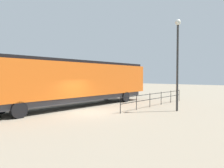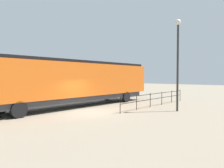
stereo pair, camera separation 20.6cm
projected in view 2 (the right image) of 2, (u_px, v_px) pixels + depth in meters
name	position (u px, v px, depth m)	size (l,w,h in m)	color
ground_plane	(89.00, 112.00, 16.27)	(120.00, 120.00, 0.00)	gray
locomotive	(80.00, 81.00, 19.65)	(3.09, 18.04, 4.09)	orange
lamp_post	(178.00, 53.00, 16.62)	(0.44, 0.44, 7.10)	#2D2D2D
platform_fence	(156.00, 97.00, 19.67)	(0.05, 10.63, 1.24)	black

